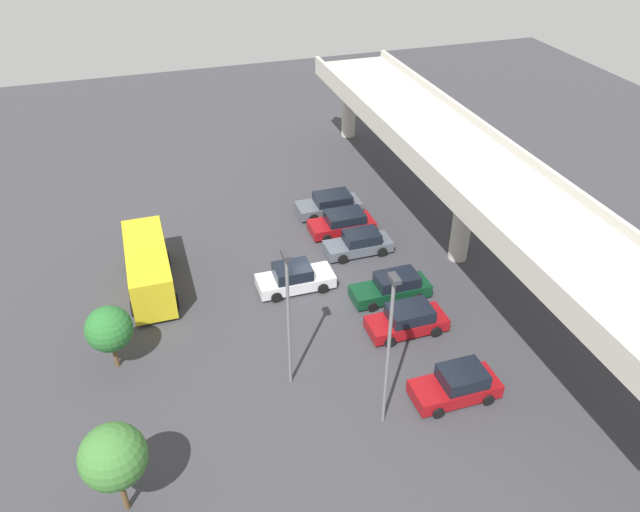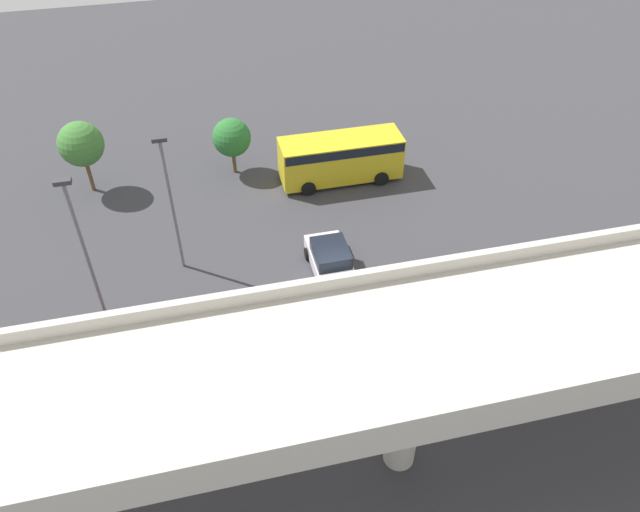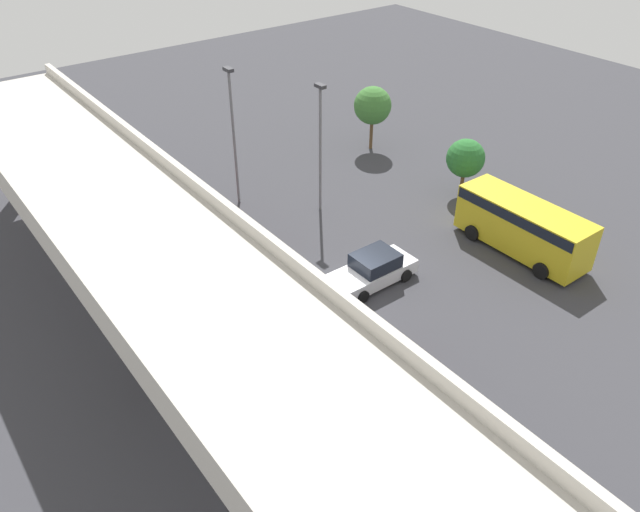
{
  "view_description": "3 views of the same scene",
  "coord_description": "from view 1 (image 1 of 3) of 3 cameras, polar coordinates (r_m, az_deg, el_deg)",
  "views": [
    {
      "loc": [
        29.87,
        -9.34,
        23.3
      ],
      "look_at": [
        -0.53,
        0.39,
        1.71
      ],
      "focal_mm": 35.0,
      "sensor_mm": 36.0,
      "label": 1
    },
    {
      "loc": [
        6.17,
        22.14,
        22.58
      ],
      "look_at": [
        0.8,
        -0.44,
        2.17
      ],
      "focal_mm": 35.0,
      "sensor_mm": 36.0,
      "label": 2
    },
    {
      "loc": [
        -19.13,
        16.53,
        19.34
      ],
      "look_at": [
        2.25,
        0.28,
        1.06
      ],
      "focal_mm": 35.0,
      "sensor_mm": 36.0,
      "label": 3
    }
  ],
  "objects": [
    {
      "name": "lamp_post_near_aisle",
      "position": [
        29.61,
        -2.92,
        -5.03
      ],
      "size": [
        0.7,
        0.35,
        7.91
      ],
      "color": "slate",
      "rests_on": "ground_plane"
    },
    {
      "name": "tree_front_left",
      "position": [
        33.57,
        -18.73,
        -6.34
      ],
      "size": [
        2.41,
        2.41,
        3.74
      ],
      "color": "brown",
      "rests_on": "ground_plane"
    },
    {
      "name": "parked_car_1",
      "position": [
        41.64,
        3.59,
        1.17
      ],
      "size": [
        2.05,
        4.47,
        1.53
      ],
      "rotation": [
        0.0,
        0.0,
        -1.57
      ],
      "color": "#515660",
      "rests_on": "ground_plane"
    },
    {
      "name": "highway_overpass",
      "position": [
        39.33,
        13.52,
        7.51
      ],
      "size": [
        43.94,
        6.35,
        7.63
      ],
      "color": "#BCB7AD",
      "rests_on": "ground_plane"
    },
    {
      "name": "parked_car_0",
      "position": [
        46.09,
        0.89,
        4.76
      ],
      "size": [
        2.26,
        4.7,
        1.52
      ],
      "rotation": [
        0.0,
        0.0,
        -1.57
      ],
      "color": "#515660",
      "rests_on": "ground_plane"
    },
    {
      "name": "parked_car_4",
      "position": [
        35.47,
        8.0,
        -5.8
      ],
      "size": [
        2.16,
        4.49,
        1.6
      ],
      "rotation": [
        0.0,
        0.0,
        -1.57
      ],
      "color": "maroon",
      "rests_on": "ground_plane"
    },
    {
      "name": "tree_front_centre",
      "position": [
        26.66,
        -18.38,
        -17.04
      ],
      "size": [
        2.68,
        2.68,
        4.63
      ],
      "color": "brown",
      "rests_on": "ground_plane"
    },
    {
      "name": "ground_plane",
      "position": [
        39.02,
        -0.3,
        -2.59
      ],
      "size": [
        91.49,
        91.49,
        0.0
      ],
      "primitive_type": "plane",
      "color": "#38383D"
    },
    {
      "name": "parked_car_2",
      "position": [
        38.29,
        -2.34,
        -2.03
      ],
      "size": [
        2.21,
        4.72,
        1.65
      ],
      "rotation": [
        0.0,
        0.0,
        1.57
      ],
      "color": "silver",
      "rests_on": "ground_plane"
    },
    {
      "name": "parked_car_3",
      "position": [
        37.77,
        6.62,
        -2.86
      ],
      "size": [
        2.0,
        4.79,
        1.61
      ],
      "rotation": [
        0.0,
        0.0,
        -1.57
      ],
      "color": "#0C381E",
      "rests_on": "ground_plane"
    },
    {
      "name": "lamp_post_mid_lot",
      "position": [
        27.56,
        6.33,
        -7.89
      ],
      "size": [
        0.7,
        0.35,
        8.53
      ],
      "color": "slate",
      "rests_on": "ground_plane"
    },
    {
      "name": "parked_car_6",
      "position": [
        43.84,
        2.07,
        3.06
      ],
      "size": [
        2.26,
        4.54,
        1.51
      ],
      "rotation": [
        0.0,
        0.0,
        -1.57
      ],
      "color": "maroon",
      "rests_on": "ground_plane"
    },
    {
      "name": "parked_car_5",
      "position": [
        32.16,
        12.42,
        -11.44
      ],
      "size": [
        2.17,
        4.39,
        1.68
      ],
      "rotation": [
        0.0,
        0.0,
        -1.57
      ],
      "color": "maroon",
      "rests_on": "ground_plane"
    },
    {
      "name": "shuttle_bus",
      "position": [
        39.13,
        -15.45,
        -0.8
      ],
      "size": [
        7.56,
        2.73,
        2.88
      ],
      "color": "gold",
      "rests_on": "ground_plane"
    }
  ]
}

